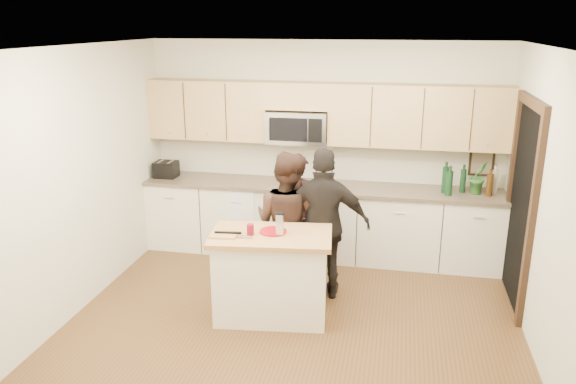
% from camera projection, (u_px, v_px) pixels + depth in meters
% --- Properties ---
extents(floor, '(4.50, 4.50, 0.00)m').
position_uv_depth(floor, '(295.00, 319.00, 5.75)').
color(floor, brown).
rests_on(floor, ground).
extents(room_shell, '(4.52, 4.02, 2.71)m').
position_uv_depth(room_shell, '(295.00, 154.00, 5.24)').
color(room_shell, beige).
rests_on(room_shell, ground).
extents(back_cabinetry, '(4.50, 0.66, 0.94)m').
position_uv_depth(back_cabinetry, '(319.00, 220.00, 7.19)').
color(back_cabinetry, white).
rests_on(back_cabinetry, ground).
extents(upper_cabinetry, '(4.50, 0.33, 0.75)m').
position_uv_depth(upper_cabinetry, '(326.00, 112.00, 6.92)').
color(upper_cabinetry, tan).
rests_on(upper_cabinetry, ground).
extents(microwave, '(0.76, 0.41, 0.40)m').
position_uv_depth(microwave, '(298.00, 127.00, 7.01)').
color(microwave, silver).
rests_on(microwave, ground).
extents(doorway, '(0.06, 1.25, 2.20)m').
position_uv_depth(doorway, '(522.00, 198.00, 5.83)').
color(doorway, black).
rests_on(doorway, ground).
extents(framed_picture, '(0.30, 0.03, 0.38)m').
position_uv_depth(framed_picture, '(482.00, 161.00, 6.86)').
color(framed_picture, black).
rests_on(framed_picture, ground).
extents(dish_towel, '(0.34, 0.60, 0.48)m').
position_uv_depth(dish_towel, '(243.00, 196.00, 7.10)').
color(dish_towel, white).
rests_on(dish_towel, ground).
extents(island, '(1.27, 0.83, 0.90)m').
position_uv_depth(island, '(271.00, 275.00, 5.69)').
color(island, white).
rests_on(island, ground).
extents(red_plate, '(0.27, 0.27, 0.02)m').
position_uv_depth(red_plate, '(273.00, 231.00, 5.60)').
color(red_plate, maroon).
rests_on(red_plate, island).
extents(box_grater, '(0.08, 0.06, 0.22)m').
position_uv_depth(box_grater, '(280.00, 223.00, 5.48)').
color(box_grater, silver).
rests_on(box_grater, red_plate).
extents(drink_glass, '(0.07, 0.07, 0.11)m').
position_uv_depth(drink_glass, '(250.00, 229.00, 5.52)').
color(drink_glass, maroon).
rests_on(drink_glass, island).
extents(cutting_board, '(0.28, 0.21, 0.02)m').
position_uv_depth(cutting_board, '(223.00, 235.00, 5.49)').
color(cutting_board, '#B38B4A').
rests_on(cutting_board, island).
extents(tongs, '(0.27, 0.06, 0.02)m').
position_uv_depth(tongs, '(228.00, 233.00, 5.51)').
color(tongs, black).
rests_on(tongs, cutting_board).
extents(knife, '(0.18, 0.04, 0.01)m').
position_uv_depth(knife, '(244.00, 236.00, 5.44)').
color(knife, silver).
rests_on(knife, cutting_board).
extents(toaster, '(0.29, 0.25, 0.21)m').
position_uv_depth(toaster, '(166.00, 169.00, 7.39)').
color(toaster, black).
rests_on(toaster, back_cabinetry).
extents(bottle_cluster, '(0.65, 0.26, 0.38)m').
position_uv_depth(bottle_cluster, '(468.00, 180.00, 6.65)').
color(bottle_cluster, black).
rests_on(bottle_cluster, back_cabinetry).
extents(orchid, '(0.29, 0.28, 0.41)m').
position_uv_depth(orchid, '(479.00, 177.00, 6.66)').
color(orchid, '#2F6A2A').
rests_on(orchid, back_cabinetry).
extents(woman_left, '(0.64, 0.55, 1.47)m').
position_uv_depth(woman_left, '(297.00, 214.00, 6.62)').
color(woman_left, black).
rests_on(woman_left, ground).
extents(woman_center, '(0.94, 0.83, 1.61)m').
position_uv_depth(woman_center, '(287.00, 223.00, 6.14)').
color(woman_center, '#301F18').
rests_on(woman_center, ground).
extents(woman_right, '(1.01, 0.51, 1.67)m').
position_uv_depth(woman_right, '(324.00, 224.00, 6.00)').
color(woman_right, black).
rests_on(woman_right, ground).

